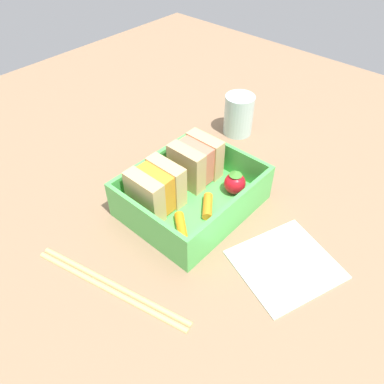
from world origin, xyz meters
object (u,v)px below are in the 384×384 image
object	(u,v)px
carrot_stick_left	(181,227)
folded_napkin	(285,264)
strawberry_far_left	(235,183)
carrot_stick_far_left	(207,207)
drinking_glass	(239,115)
sandwich_left	(156,189)
chopstick_pair	(111,286)
sandwich_center_left	(196,161)

from	to	relation	value
carrot_stick_left	folded_napkin	distance (cm)	13.85
strawberry_far_left	folded_napkin	world-z (taller)	strawberry_far_left
carrot_stick_far_left	drinking_glass	size ratio (longest dim) A/B	0.59
drinking_glass	carrot_stick_far_left	bearing A→B (deg)	-154.51
carrot_stick_left	carrot_stick_far_left	bearing A→B (deg)	-1.08
sandwich_left	drinking_glass	world-z (taller)	sandwich_left
chopstick_pair	folded_napkin	world-z (taller)	chopstick_pair
sandwich_center_left	carrot_stick_left	distance (cm)	11.14
sandwich_left	folded_napkin	world-z (taller)	sandwich_left
sandwich_left	carrot_stick_far_left	distance (cm)	7.35
sandwich_center_left	strawberry_far_left	size ratio (longest dim) A/B	1.66
strawberry_far_left	folded_napkin	size ratio (longest dim) A/B	0.32
strawberry_far_left	folded_napkin	xyz separation A→B (cm)	(-5.51, -12.18, -2.68)
sandwich_left	carrot_stick_left	size ratio (longest dim) A/B	1.35
sandwich_center_left	carrot_stick_far_left	world-z (taller)	sandwich_center_left
carrot_stick_far_left	chopstick_pair	xyz separation A→B (cm)	(-16.26, 0.91, -1.49)
drinking_glass	folded_napkin	xyz separation A→B (cm)	(-19.66, -22.10, -3.36)
sandwich_left	carrot_stick_left	xyz separation A→B (cm)	(-1.17, -5.69, -2.45)
carrot_stick_left	chopstick_pair	xyz separation A→B (cm)	(-11.28, 0.81, -1.48)
sandwich_left	sandwich_center_left	size ratio (longest dim) A/B	1.00
carrot_stick_far_left	chopstick_pair	world-z (taller)	carrot_stick_far_left
carrot_stick_left	drinking_glass	distance (cm)	26.54
sandwich_center_left	folded_napkin	world-z (taller)	sandwich_center_left
carrot_stick_left	carrot_stick_far_left	world-z (taller)	same
carrot_stick_far_left	chopstick_pair	bearing A→B (deg)	176.81
chopstick_pair	carrot_stick_left	bearing A→B (deg)	-4.13
sandwich_left	strawberry_far_left	distance (cm)	11.44
sandwich_left	drinking_glass	size ratio (longest dim) A/B	0.87
sandwich_left	strawberry_far_left	world-z (taller)	sandwich_left
folded_napkin	drinking_glass	bearing A→B (deg)	48.35
sandwich_center_left	folded_napkin	bearing A→B (deg)	-102.65
carrot_stick_far_left	strawberry_far_left	bearing A→B (deg)	-4.93
chopstick_pair	carrot_stick_far_left	bearing A→B (deg)	-3.19
sandwich_center_left	drinking_glass	world-z (taller)	sandwich_center_left
sandwich_center_left	carrot_stick_left	size ratio (longest dim) A/B	1.35
carrot_stick_far_left	folded_napkin	distance (cm)	12.77
sandwich_center_left	folded_napkin	distance (cm)	19.34
sandwich_center_left	carrot_stick_left	bearing A→B (deg)	-148.44
sandwich_left	carrot_stick_far_left	xyz separation A→B (cm)	(3.82, -5.78, -2.44)
carrot_stick_left	drinking_glass	size ratio (longest dim) A/B	0.64
folded_napkin	carrot_stick_far_left	bearing A→B (deg)	90.62
sandwich_left	chopstick_pair	bearing A→B (deg)	-158.61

